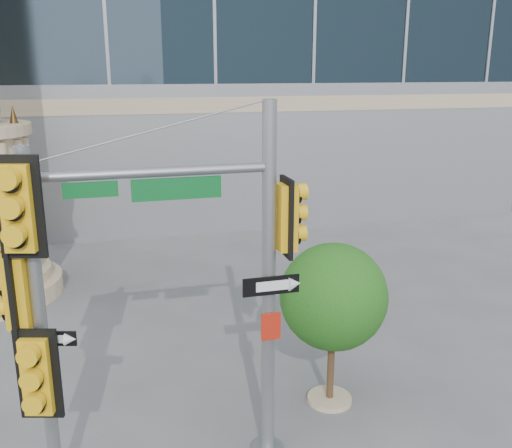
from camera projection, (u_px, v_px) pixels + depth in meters
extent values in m
cone|color=#472D14|center=(13.00, 114.00, 16.02)|extent=(0.24, 0.24, 0.50)
cylinder|color=slate|center=(269.00, 291.00, 9.33)|extent=(0.23, 0.23, 6.17)
cylinder|color=slate|center=(126.00, 174.00, 8.24)|extent=(4.32, 0.22, 0.14)
cube|color=#0B5E24|center=(177.00, 189.00, 8.47)|extent=(1.34, 0.07, 0.33)
cube|color=yellow|center=(286.00, 217.00, 9.08)|extent=(0.30, 0.57, 1.29)
cube|color=black|center=(271.00, 286.00, 9.16)|extent=(0.95, 0.05, 0.31)
cube|color=red|center=(271.00, 327.00, 9.35)|extent=(0.33, 0.04, 0.47)
cylinder|color=slate|center=(42.00, 338.00, 8.33)|extent=(0.20, 0.20, 5.62)
cube|color=yellow|center=(20.00, 207.00, 7.55)|extent=(0.68, 0.46, 1.41)
cube|color=yellow|center=(19.00, 287.00, 8.12)|extent=(0.46, 0.68, 1.41)
cube|color=yellow|center=(39.00, 374.00, 8.21)|extent=(0.68, 0.46, 1.41)
cube|color=black|center=(52.00, 338.00, 8.18)|extent=(0.68, 0.21, 0.22)
cylinder|color=tan|center=(329.00, 399.00, 11.71)|extent=(0.91, 0.91, 0.10)
cylinder|color=#382314|center=(331.00, 361.00, 11.48)|extent=(0.14, 0.14, 1.81)
sphere|color=#215112|center=(333.00, 296.00, 11.11)|extent=(2.11, 2.11, 2.11)
sphere|color=#215112|center=(349.00, 304.00, 11.53)|extent=(1.31, 1.31, 1.31)
sphere|color=#215112|center=(321.00, 315.00, 10.86)|extent=(1.11, 1.11, 1.11)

